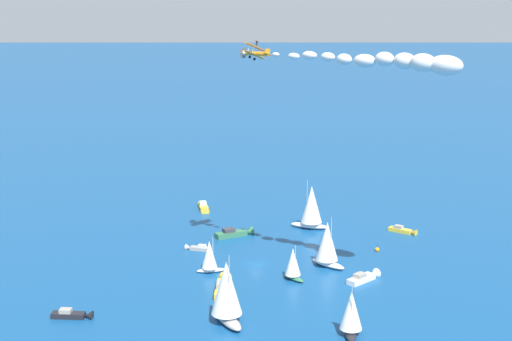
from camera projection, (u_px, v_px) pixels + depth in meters
name	position (u px, v px, depth m)	size (l,w,h in m)	color
ground_plane	(256.00, 264.00, 171.50)	(2000.00, 2000.00, 0.00)	navy
sailboat_near_centre	(227.00, 291.00, 139.55)	(7.83, 10.57, 13.43)	#9E9993
sailboat_far_port	(210.00, 256.00, 165.75)	(6.46, 4.12, 8.03)	white
sailboat_far_stbd	(327.00, 244.00, 169.20)	(8.29, 7.81, 11.49)	white
motorboat_inshore	(223.00, 286.00, 156.35)	(3.09, 11.13, 3.21)	gold
motorboat_offshore	(404.00, 231.00, 194.27)	(7.23, 5.66, 2.15)	gold
motorboat_trailing	(365.00, 277.00, 161.66)	(7.64, 7.86, 2.53)	white
motorboat_ahead	(236.00, 233.00, 191.63)	(9.88, 7.17, 2.88)	#33704C
sailboat_mid_cluster	(311.00, 207.00, 196.83)	(10.23, 6.76, 12.72)	white
sailboat_outer_ring_a	(293.00, 263.00, 161.57)	(5.25, 5.69, 7.81)	#33704C
motorboat_outer_ring_b	(204.00, 208.00, 214.97)	(4.30, 9.05, 2.55)	gold
motorboat_outer_ring_c	(74.00, 315.00, 142.76)	(7.80, 2.19, 2.25)	black
motorboat_outer_ring_d	(197.00, 248.00, 181.05)	(6.49, 3.05, 1.83)	#9E9993
sailboat_outer_ring_e	(351.00, 313.00, 134.70)	(4.10, 7.32, 9.37)	black
marker_buoy	(377.00, 250.00, 180.27)	(1.10, 1.10, 2.10)	orange
biplane_lead	(255.00, 53.00, 161.24)	(7.03, 6.95, 3.94)	orange
wingwalker_lead	(257.00, 43.00, 161.30)	(0.85, 1.28, 1.51)	black
smoke_trail_lead	(402.00, 62.00, 142.52)	(36.43, 23.82, 4.91)	silver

